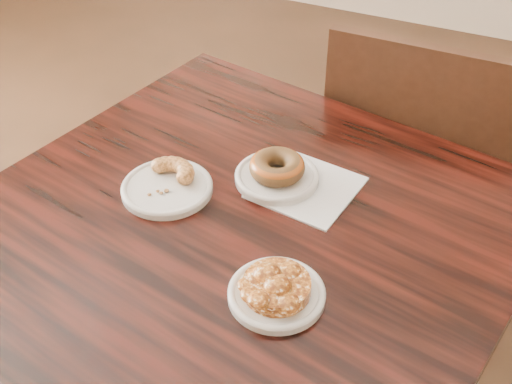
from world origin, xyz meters
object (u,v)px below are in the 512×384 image
at_px(cafe_table, 240,353).
at_px(glazed_donut, 277,167).
at_px(chair_far, 422,165).
at_px(cruller_fragment, 166,180).
at_px(apple_fritter, 277,284).

bearing_deg(cafe_table, glazed_donut, 94.51).
bearing_deg(glazed_donut, chair_far, 72.03).
relative_size(chair_far, cruller_fragment, 8.14).
height_order(chair_far, cruller_fragment, chair_far).
relative_size(cafe_table, apple_fritter, 6.31).
xyz_separation_m(cafe_table, cruller_fragment, (-0.16, 0.03, 0.40)).
bearing_deg(cruller_fragment, glazed_donut, 32.85).
height_order(cafe_table, cruller_fragment, cruller_fragment).
bearing_deg(cafe_table, cruller_fragment, -178.42).
distance_m(glazed_donut, cruller_fragment, 0.21).
bearing_deg(chair_far, cafe_table, 74.85).
distance_m(cafe_table, glazed_donut, 0.43).
distance_m(apple_fritter, cruller_fragment, 0.33).
relative_size(cafe_table, chair_far, 1.03).
bearing_deg(glazed_donut, cafe_table, -96.76).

